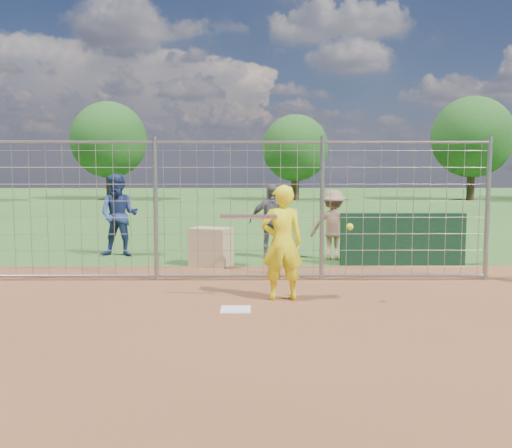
{
  "coord_description": "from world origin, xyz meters",
  "views": [
    {
      "loc": [
        0.23,
        -8.24,
        2.04
      ],
      "look_at": [
        0.3,
        0.8,
        1.15
      ],
      "focal_mm": 40.0,
      "sensor_mm": 36.0,
      "label": 1
    }
  ],
  "objects_px": {
    "bystander_b": "(271,221)",
    "equipment_bin": "(211,247)",
    "bystander_a": "(119,215)",
    "bystander_c": "(333,225)",
    "batter": "(282,243)"
  },
  "relations": [
    {
      "from": "bystander_a",
      "to": "bystander_c",
      "type": "relative_size",
      "value": 1.22
    },
    {
      "from": "bystander_b",
      "to": "equipment_bin",
      "type": "distance_m",
      "value": 1.72
    },
    {
      "from": "bystander_a",
      "to": "bystander_c",
      "type": "distance_m",
      "value": 4.92
    },
    {
      "from": "batter",
      "to": "equipment_bin",
      "type": "bearing_deg",
      "value": -74.19
    },
    {
      "from": "equipment_bin",
      "to": "bystander_b",
      "type": "bearing_deg",
      "value": 61.62
    },
    {
      "from": "bystander_c",
      "to": "equipment_bin",
      "type": "relative_size",
      "value": 1.95
    },
    {
      "from": "bystander_c",
      "to": "bystander_b",
      "type": "bearing_deg",
      "value": -0.05
    },
    {
      "from": "bystander_b",
      "to": "equipment_bin",
      "type": "height_order",
      "value": "bystander_b"
    },
    {
      "from": "equipment_bin",
      "to": "batter",
      "type": "bearing_deg",
      "value": -44.89
    },
    {
      "from": "batter",
      "to": "equipment_bin",
      "type": "xyz_separation_m",
      "value": [
        -1.32,
        3.09,
        -0.49
      ]
    },
    {
      "from": "batter",
      "to": "bystander_a",
      "type": "height_order",
      "value": "bystander_a"
    },
    {
      "from": "bystander_a",
      "to": "bystander_c",
      "type": "bearing_deg",
      "value": -1.59
    },
    {
      "from": "bystander_b",
      "to": "bystander_c",
      "type": "xyz_separation_m",
      "value": [
        1.38,
        -0.26,
        -0.06
      ]
    },
    {
      "from": "bystander_a",
      "to": "bystander_b",
      "type": "relative_size",
      "value": 1.13
    },
    {
      "from": "bystander_a",
      "to": "bystander_b",
      "type": "xyz_separation_m",
      "value": [
        3.5,
        -0.29,
        -0.11
      ]
    }
  ]
}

